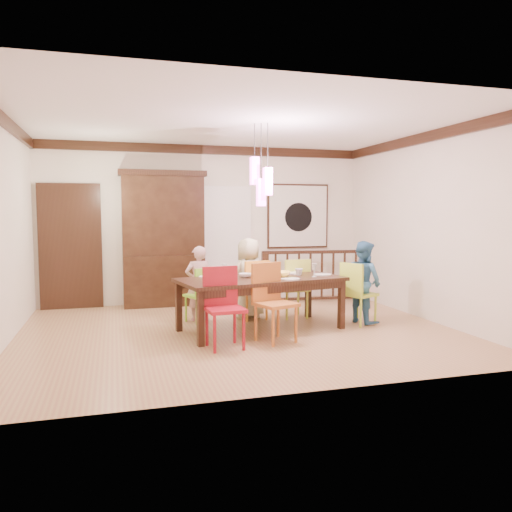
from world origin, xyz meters
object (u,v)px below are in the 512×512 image
object	(u,v)px
dining_table	(261,283)
chair_end_right	(359,289)
balustrade	(322,274)
chair_far_left	(200,291)
person_far_left	(199,283)
person_far_mid	(249,278)
china_hutch	(163,239)
person_end_right	(363,282)

from	to	relation	value
dining_table	chair_end_right	xyz separation A→B (m)	(1.52, -0.05, -0.14)
chair_end_right	balustrade	bearing A→B (deg)	-30.48
dining_table	chair_far_left	distance (m)	1.08
balustrade	person_far_left	bearing A→B (deg)	-150.81
balustrade	person_far_mid	size ratio (longest dim) A/B	1.83
chair_end_right	person_far_left	distance (m)	2.45
chair_far_left	china_hutch	distance (m)	1.75
person_far_mid	balustrade	bearing A→B (deg)	-169.35
china_hutch	person_end_right	bearing A→B (deg)	-39.04
dining_table	person_far_mid	distance (m)	0.81
chair_far_left	person_far_left	xyz separation A→B (m)	(0.01, 0.13, 0.10)
chair_far_left	person_end_right	distance (m)	2.49
chair_far_left	chair_end_right	world-z (taller)	chair_end_right
dining_table	chair_end_right	bearing A→B (deg)	-12.17
china_hutch	person_far_left	world-z (taller)	china_hutch
china_hutch	person_far_mid	size ratio (longest dim) A/B	1.89
dining_table	china_hutch	bearing A→B (deg)	105.96
balustrade	person_end_right	distance (m)	1.92
chair_end_right	dining_table	bearing A→B (deg)	65.20
balustrade	person_far_mid	bearing A→B (deg)	-140.48
person_far_left	person_end_right	size ratio (longest dim) A/B	0.93
dining_table	chair_end_right	size ratio (longest dim) A/B	2.64
chair_end_right	person_far_mid	world-z (taller)	person_far_mid
dining_table	balustrade	xyz separation A→B (m)	(1.78, 1.95, -0.17)
china_hutch	chair_end_right	bearing A→B (deg)	-41.38
china_hutch	person_far_mid	xyz separation A→B (m)	(1.18, -1.49, -0.57)
chair_far_left	china_hutch	bearing A→B (deg)	-99.53
chair_end_right	person_end_right	xyz separation A→B (m)	(0.11, 0.09, 0.09)
china_hutch	person_far_mid	distance (m)	1.98
chair_far_left	balustrade	xyz separation A→B (m)	(2.53, 1.20, 0.02)
chair_far_left	balustrade	size ratio (longest dim) A/B	0.36
dining_table	china_hutch	world-z (taller)	china_hutch
dining_table	balustrade	size ratio (longest dim) A/B	1.06
chair_far_left	dining_table	bearing A→B (deg)	111.03
china_hutch	person_far_left	xyz separation A→B (m)	(0.40, -1.41, -0.63)
dining_table	chair_far_left	size ratio (longest dim) A/B	2.92
person_far_left	balustrade	bearing A→B (deg)	-159.97
china_hutch	person_far_left	bearing A→B (deg)	-74.35
dining_table	chair_far_left	bearing A→B (deg)	124.33
dining_table	balustrade	bearing A→B (deg)	37.17
person_far_mid	person_end_right	world-z (taller)	person_far_mid
chair_end_right	china_hutch	xyz separation A→B (m)	(-2.66, 2.34, 0.67)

